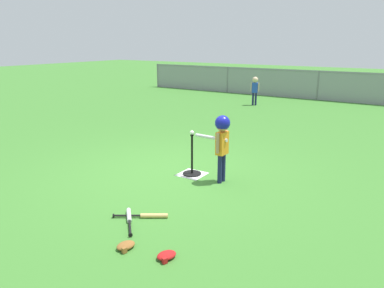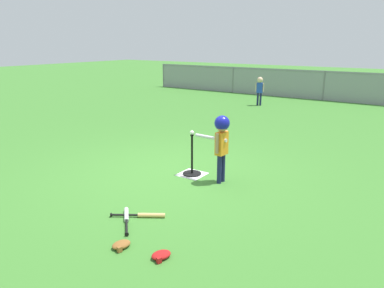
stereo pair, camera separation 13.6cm
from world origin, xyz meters
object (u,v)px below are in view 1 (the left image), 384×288
object	(u,v)px
batter_child	(222,135)
spare_bat_silver	(129,218)
glove_by_plate	(166,255)
spare_bat_wood	(149,216)
glove_near_bats	(126,246)
batting_tee	(192,168)
baseball_on_tee	(192,133)
fielder_deep_right	(255,87)

from	to	relation	value
batter_child	spare_bat_silver	xyz separation A→B (m)	(-0.36, -1.82, -0.77)
glove_by_plate	spare_bat_wood	bearing A→B (deg)	140.79
batter_child	glove_near_bats	xyz separation A→B (m)	(0.07, -2.34, -0.76)
glove_near_bats	batting_tee	bearing A→B (deg)	105.40
batting_tee	glove_near_bats	distance (m)	2.47
glove_by_plate	glove_near_bats	world-z (taller)	same
batter_child	spare_bat_silver	distance (m)	2.01
spare_bat_wood	glove_by_plate	bearing A→B (deg)	-39.21
baseball_on_tee	batting_tee	bearing A→B (deg)	0.00
batting_tee	batter_child	bearing A→B (deg)	-3.26
batter_child	spare_bat_silver	bearing A→B (deg)	-101.17
fielder_deep_right	spare_bat_silver	distance (m)	9.35
batting_tee	glove_near_bats	size ratio (longest dim) A/B	2.84
glove_by_plate	glove_near_bats	xyz separation A→B (m)	(-0.50, -0.09, 0.00)
glove_near_bats	fielder_deep_right	bearing A→B (deg)	105.32
spare_bat_silver	batting_tee	bearing A→B (deg)	97.02
batter_child	glove_by_plate	xyz separation A→B (m)	(0.57, -2.25, -0.76)
batter_child	spare_bat_silver	world-z (taller)	batter_child
spare_bat_silver	glove_near_bats	xyz separation A→B (m)	(0.43, -0.52, 0.01)
spare_bat_wood	glove_by_plate	world-z (taller)	glove_by_plate
spare_bat_wood	baseball_on_tee	bearing A→B (deg)	103.45
fielder_deep_right	glove_by_plate	size ratio (longest dim) A/B	3.88
batting_tee	glove_near_bats	bearing A→B (deg)	-74.60
batter_child	spare_bat_wood	size ratio (longest dim) A/B	1.75
fielder_deep_right	glove_near_bats	world-z (taller)	fielder_deep_right
spare_bat_wood	fielder_deep_right	bearing A→B (deg)	104.95
spare_bat_wood	glove_by_plate	size ratio (longest dim) A/B	2.42
glove_by_plate	baseball_on_tee	bearing A→B (deg)	116.79
fielder_deep_right	glove_near_bats	size ratio (longest dim) A/B	4.07
batting_tee	spare_bat_silver	xyz separation A→B (m)	(0.23, -1.85, -0.09)
glove_by_plate	glove_near_bats	size ratio (longest dim) A/B	1.05
batting_tee	spare_bat_silver	size ratio (longest dim) A/B	1.35
baseball_on_tee	fielder_deep_right	world-z (taller)	fielder_deep_right
batting_tee	spare_bat_wood	size ratio (longest dim) A/B	1.12
batting_tee	fielder_deep_right	size ratio (longest dim) A/B	0.70
fielder_deep_right	spare_bat_wood	world-z (taller)	fielder_deep_right
batting_tee	spare_bat_silver	world-z (taller)	batting_tee
spare_bat_silver	glove_by_plate	xyz separation A→B (m)	(0.92, -0.43, 0.01)
fielder_deep_right	spare_bat_silver	bearing A→B (deg)	-76.35
batting_tee	spare_bat_wood	bearing A→B (deg)	-76.55
fielder_deep_right	glove_by_plate	xyz separation A→B (m)	(3.13, -9.50, -0.62)
batter_child	fielder_deep_right	distance (m)	7.69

